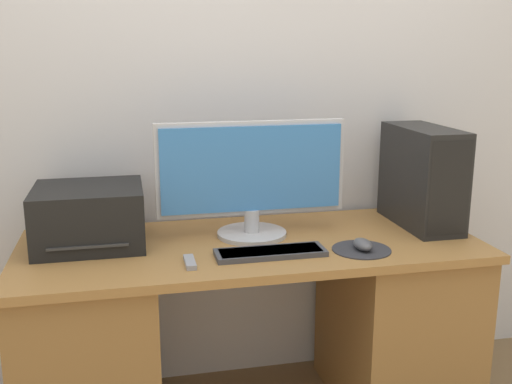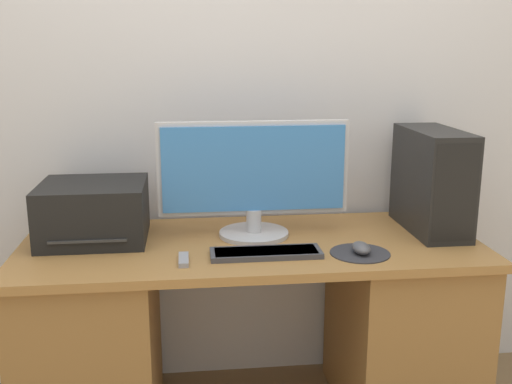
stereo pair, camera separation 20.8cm
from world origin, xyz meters
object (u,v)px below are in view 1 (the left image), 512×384
(computer_tower, at_px, (423,177))
(printer, at_px, (89,216))
(mouse, at_px, (363,244))
(keyboard, at_px, (270,252))
(monitor, at_px, (252,176))
(remote_control, at_px, (190,262))

(computer_tower, xyz_separation_m, printer, (-1.24, 0.03, -0.09))
(mouse, height_order, printer, printer)
(keyboard, bearing_deg, mouse, -4.31)
(keyboard, distance_m, printer, 0.64)
(mouse, bearing_deg, keyboard, 175.69)
(monitor, bearing_deg, printer, 177.80)
(computer_tower, relative_size, printer, 1.11)
(monitor, xyz_separation_m, computer_tower, (0.67, -0.01, -0.03))
(mouse, distance_m, remote_control, 0.59)
(keyboard, bearing_deg, printer, 157.40)
(mouse, relative_size, remote_control, 0.85)
(remote_control, bearing_deg, keyboard, 6.32)
(monitor, relative_size, mouse, 7.16)
(printer, xyz_separation_m, remote_control, (0.32, -0.27, -0.09))
(keyboard, relative_size, remote_control, 3.26)
(keyboard, relative_size, mouse, 3.85)
(keyboard, bearing_deg, computer_tower, 18.43)
(keyboard, distance_m, mouse, 0.32)
(mouse, xyz_separation_m, printer, (-0.90, 0.27, 0.08))
(monitor, relative_size, keyboard, 1.86)
(mouse, bearing_deg, remote_control, -179.40)
(remote_control, bearing_deg, mouse, 0.60)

